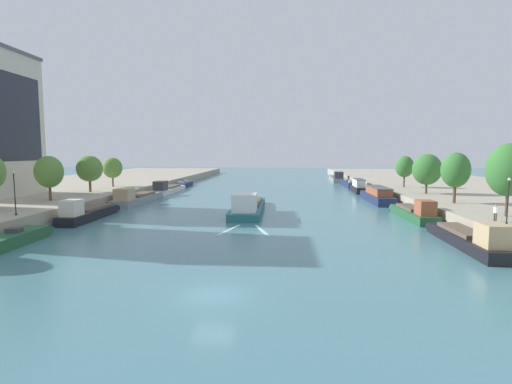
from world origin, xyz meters
The scene contains 25 objects.
ground_plane centered at (0.00, 0.00, 0.00)m, with size 400.00×400.00×0.00m, color teal.
quay_left centered at (-40.53, 55.00, 0.93)m, with size 36.00×170.00×1.86m, color #A89E89.
quay_right centered at (40.53, 55.00, 0.93)m, with size 36.00×170.00×1.86m, color #A89E89.
barge_midriver centered at (-0.82, 31.92, 0.92)m, with size 4.24×19.60×3.24m.
wake_behind_barge centered at (0.03, 19.39, 0.01)m, with size 5.60×5.90×0.03m.
moored_boat_left_second centered at (-20.52, 24.62, 0.89)m, with size 2.64×12.86×2.97m.
moored_boat_left_downstream centered at (-20.36, 40.54, 0.89)m, with size 3.59×15.65×2.91m.
moored_boat_left_midway centered at (-20.07, 57.41, 0.84)m, with size 3.13×16.30×2.84m.
moored_boat_left_lone centered at (-20.52, 72.61, 0.54)m, with size 2.18×10.98×2.11m.
moored_boat_right_near centered at (20.74, 12.96, 0.86)m, with size 2.89×13.79×2.88m.
moored_boat_right_gap_after centered at (20.80, 27.89, 0.87)m, with size 2.64×12.73×2.86m.
moored_boat_right_downstream centered at (20.30, 45.21, 1.12)m, with size 3.06×14.76×2.67m.
moored_boat_right_second centered at (20.15, 61.56, 1.21)m, with size 2.53×11.18×2.91m.
moored_boat_right_midway centered at (20.76, 76.62, 0.65)m, with size 2.65×14.71×2.35m.
moored_boat_right_upstream centered at (19.95, 93.22, 0.91)m, with size 3.79×16.20×3.07m.
tree_left_midway centered at (-28.00, 28.95, 5.81)m, with size 3.75×3.75×6.15m.
tree_left_far centered at (-28.35, 40.80, 5.76)m, with size 4.28×4.28×6.11m.
tree_left_by_lamp centered at (-28.98, 51.01, 5.51)m, with size 3.76×3.76×5.65m.
tree_right_past_mid centered at (27.23, 19.37, 6.68)m, with size 4.30×4.30×7.57m.
tree_right_nearest centered at (26.52, 29.99, 6.18)m, with size 3.61×3.61×6.63m.
tree_right_distant centered at (27.17, 41.83, 5.75)m, with size 4.51×4.51×6.39m.
tree_right_end_of_row centered at (27.27, 53.75, 5.78)m, with size 3.42×3.42×5.98m.
lamppost_left_bank centered at (-24.04, 16.46, 4.44)m, with size 0.28×0.28×4.72m.
lamppost_right_bank centered at (24.55, 14.37, 4.23)m, with size 0.28×0.28×4.32m.
person_on_quay centered at (24.40, 16.01, 2.78)m, with size 0.29×0.51×1.62m.
Camera 1 is at (4.08, -22.13, 8.45)m, focal length 27.20 mm.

